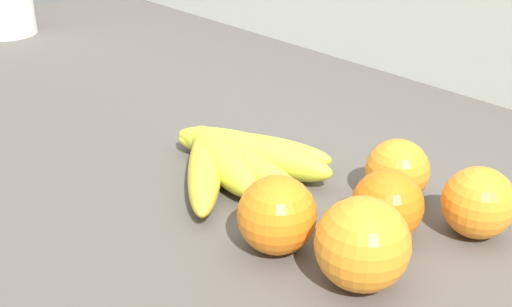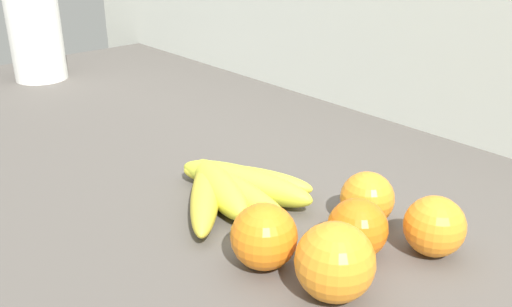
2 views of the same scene
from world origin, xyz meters
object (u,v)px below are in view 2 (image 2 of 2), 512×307
at_px(banana_bunch, 231,187).
at_px(orange_back_right, 357,228).
at_px(orange_center, 367,198).
at_px(orange_back_left, 335,262).
at_px(orange_right, 264,236).
at_px(orange_front, 435,226).
at_px(paper_towel_roll, 34,26).

height_order(banana_bunch, orange_back_right, orange_back_right).
bearing_deg(orange_back_right, orange_center, 120.21).
relative_size(banana_bunch, orange_back_left, 2.81).
distance_m(banana_bunch, orange_center, 0.18).
bearing_deg(orange_back_right, orange_right, -119.85).
distance_m(orange_right, orange_front, 0.19).
relative_size(orange_right, orange_center, 1.10).
bearing_deg(orange_back_right, banana_bunch, -172.67).
bearing_deg(orange_front, orange_right, -123.88).
bearing_deg(orange_front, paper_towel_roll, -177.39).
xyz_separation_m(orange_center, paper_towel_roll, (-0.90, -0.04, 0.09)).
distance_m(orange_back_right, paper_towel_roll, 0.94).
distance_m(orange_right, paper_towel_roll, 0.90).
distance_m(orange_back_right, orange_front, 0.08).
height_order(orange_right, orange_back_right, orange_right).
bearing_deg(banana_bunch, orange_right, -25.64).
height_order(orange_back_right, paper_towel_roll, paper_towel_roll).
bearing_deg(orange_right, paper_towel_roll, 172.85).
distance_m(orange_back_left, orange_back_right, 0.08).
relative_size(orange_right, orange_front, 1.06).
bearing_deg(orange_back_right, orange_front, 51.17).
distance_m(orange_back_right, orange_center, 0.07).
distance_m(banana_bunch, orange_back_left, 0.23).
bearing_deg(orange_back_left, banana_bunch, 167.40).
bearing_deg(orange_right, orange_center, 84.66).
bearing_deg(orange_center, banana_bunch, -149.76).
relative_size(orange_back_left, orange_front, 1.17).
bearing_deg(orange_right, orange_back_right, 60.15).
distance_m(orange_right, orange_back_right, 0.10).
bearing_deg(orange_center, orange_back_right, -59.79).
height_order(orange_right, orange_center, orange_right).
relative_size(banana_bunch, orange_right, 3.10).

